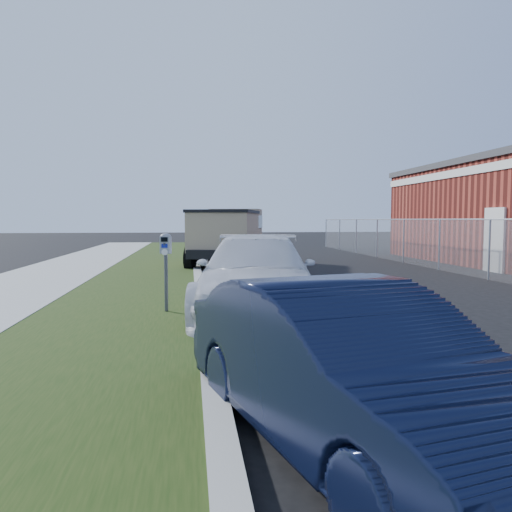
{
  "coord_description": "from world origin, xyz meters",
  "views": [
    {
      "loc": [
        -2.82,
        -9.75,
        1.8
      ],
      "look_at": [
        -1.4,
        1.0,
        1.0
      ],
      "focal_mm": 35.0,
      "sensor_mm": 36.0,
      "label": 1
    }
  ],
  "objects": [
    {
      "name": "chainlink_fence",
      "position": [
        6.0,
        7.0,
        1.26
      ],
      "size": [
        0.06,
        30.06,
        30.0
      ],
      "color": "slate",
      "rests_on": "ground"
    },
    {
      "name": "dump_truck",
      "position": [
        -1.31,
        9.59,
        1.25
      ],
      "size": [
        3.41,
        6.02,
        2.23
      ],
      "rotation": [
        0.0,
        0.0,
        -0.24
      ],
      "color": "black",
      "rests_on": "ground"
    },
    {
      "name": "parking_meter",
      "position": [
        -3.26,
        -0.66,
        1.16
      ],
      "size": [
        0.22,
        0.18,
        1.42
      ],
      "rotation": [
        0.0,
        0.0,
        -0.29
      ],
      "color": "#3F4247",
      "rests_on": "ground"
    },
    {
      "name": "streetside",
      "position": [
        -5.57,
        2.0,
        0.07
      ],
      "size": [
        6.12,
        50.0,
        0.15
      ],
      "color": "gray",
      "rests_on": "ground"
    },
    {
      "name": "ground",
      "position": [
        0.0,
        0.0,
        0.0
      ],
      "size": [
        120.0,
        120.0,
        0.0
      ],
      "primitive_type": "plane",
      "color": "black",
      "rests_on": "ground"
    },
    {
      "name": "navy_sedan",
      "position": [
        -1.62,
        -6.08,
        0.65
      ],
      "size": [
        2.36,
        4.17,
        1.3
      ],
      "primitive_type": "imported",
      "rotation": [
        0.0,
        0.0,
        0.27
      ],
      "color": "black",
      "rests_on": "ground"
    },
    {
      "name": "white_wagon",
      "position": [
        -1.61,
        -0.5,
        0.75
      ],
      "size": [
        2.84,
        5.42,
        1.5
      ],
      "primitive_type": "imported",
      "rotation": [
        0.0,
        0.0,
        -0.15
      ],
      "color": "silver",
      "rests_on": "ground"
    }
  ]
}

